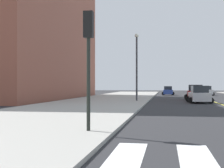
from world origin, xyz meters
name	(u,v)px	position (x,y,z in m)	size (l,w,h in m)	color
sidewalk_kerb_west	(76,108)	(-12.20, 20.00, 0.07)	(10.00, 120.00, 0.15)	#9E9B93
lane_divider_paint	(206,99)	(0.00, 40.00, 0.01)	(0.16, 80.00, 0.01)	yellow
low_rise_brick_west	(16,22)	(-26.36, 38.55, 10.86)	(16.00, 32.00, 21.72)	brown
car_blue_second	(168,91)	(-4.91, 56.66, 0.78)	(2.40, 3.77, 1.66)	#2D479E
car_white_third	(207,91)	(1.92, 55.98, 0.81)	(2.48, 3.91, 1.73)	silver
car_red_fifth	(195,93)	(-1.68, 37.34, 0.89)	(2.79, 4.36, 1.91)	red
car_silver_sixth	(199,95)	(-1.85, 30.43, 0.85)	(2.65, 4.13, 1.81)	#B7B7BC
traffic_light_far_corner	(89,47)	(-8.18, 7.61, 3.35)	(0.36, 0.41, 4.53)	black
street_lamp	(137,61)	(-8.50, 31.51, 4.55)	(0.44, 0.44, 7.45)	#38383D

